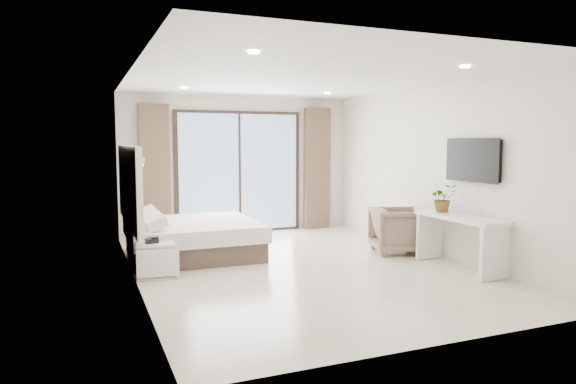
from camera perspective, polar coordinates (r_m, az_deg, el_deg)
name	(u,v)px	position (r m, az deg, el deg)	size (l,w,h in m)	color
ground	(301,267)	(7.51, 1.47, -8.32)	(6.20, 6.20, 0.00)	beige
room_shell	(267,156)	(8.03, -2.30, 3.99)	(4.62, 6.22, 2.72)	silver
bed	(192,238)	(8.28, -10.65, -5.05)	(1.97, 1.88, 0.69)	brown
nightstand	(156,260)	(7.15, -14.45, -7.31)	(0.54, 0.47, 0.46)	white
phone	(151,241)	(7.11, -14.95, -5.27)	(0.17, 0.13, 0.06)	black
console_desk	(459,230)	(7.69, 18.52, -4.06)	(0.47, 1.49, 0.77)	white
plant	(443,201)	(7.92, 16.82, -0.98)	(0.37, 0.41, 0.32)	#33662D
armchair	(398,228)	(8.57, 12.11, -3.94)	(0.79, 0.74, 0.81)	#977463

